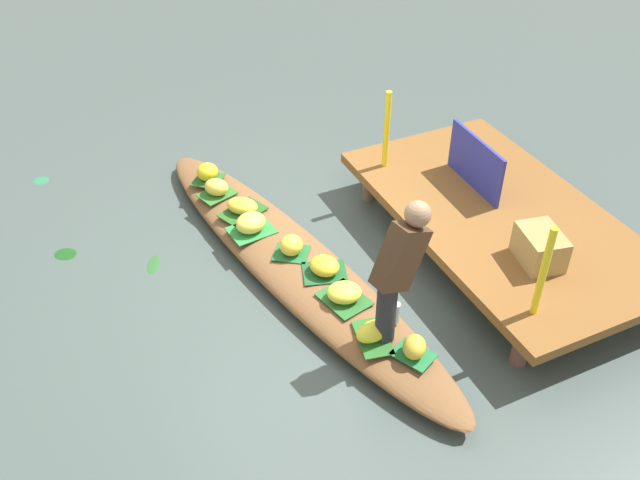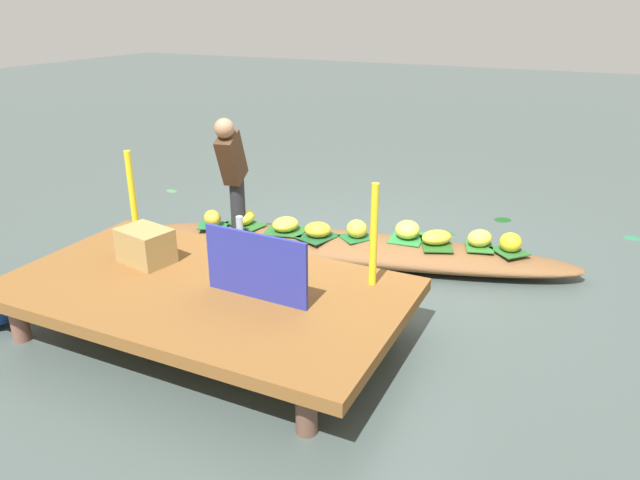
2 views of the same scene
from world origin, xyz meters
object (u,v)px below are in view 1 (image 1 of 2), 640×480
Objects in this scene: vendor_person at (399,267)px; vendor_boat at (295,265)px; banana_bunch_8 at (325,266)px; water_bottle at (396,313)px; banana_bunch_4 at (251,223)px; banana_bunch_5 at (207,172)px; banana_bunch_2 at (414,347)px; banana_bunch_6 at (373,331)px; produce_crate at (540,247)px; market_banner at (475,163)px; banana_bunch_0 at (344,292)px; banana_bunch_1 at (216,187)px; banana_bunch_7 at (242,206)px; banana_bunch_3 at (291,245)px.

vendor_boat is at bearing -165.37° from vendor_person.
banana_bunch_8 is 1.46× the size of water_bottle.
banana_bunch_4 is 1.32× the size of banana_bunch_5.
vendor_boat is 0.60m from banana_bunch_4.
vendor_boat is 1.58m from banana_bunch_2.
vendor_boat is at bearing 23.78° from banana_bunch_4.
banana_bunch_6 is at bearing 12.12° from banana_bunch_4.
banana_bunch_2 is 0.51× the size of produce_crate.
produce_crate is (1.21, -0.17, -0.11)m from market_banner.
banana_bunch_0 is 2.01m from banana_bunch_1.
vendor_person is 2.05m from market_banner.
banana_bunch_2 is 0.36m from banana_bunch_6.
banana_bunch_7 is (-2.06, -0.34, -0.00)m from banana_bunch_6.
banana_bunch_1 is 2.84m from banana_bunch_2.
banana_bunch_0 is 1.29m from banana_bunch_4.
vendor_boat is at bearing -168.68° from banana_bunch_0.
banana_bunch_7 is 2.83m from produce_crate.
banana_bunch_8 is at bearing -170.19° from banana_bunch_2.
banana_bunch_6 is 0.89m from banana_bunch_8.
banana_bunch_8 is at bearing -161.73° from water_bottle.
banana_bunch_6 is 2.09m from banana_bunch_7.
banana_bunch_6 reaches higher than banana_bunch_7.
vendor_boat is 18.29× the size of banana_bunch_1.
market_banner is (-1.24, 1.79, 0.39)m from banana_bunch_6.
banana_bunch_8 is at bearing -179.80° from banana_bunch_0.
produce_crate reaches higher than banana_bunch_1.
water_bottle reaches higher than banana_bunch_1.
banana_bunch_1 is 0.73m from banana_bunch_4.
banana_bunch_2 is 1.20m from banana_bunch_8.
banana_bunch_7 is 1.68× the size of water_bottle.
vendor_person is at bearing 14.87° from banana_bunch_3.
banana_bunch_3 and banana_bunch_5 have the same top height.
produce_crate is (2.02, 1.96, 0.28)m from banana_bunch_7.
banana_bunch_7 is 2.05m from water_bottle.
banana_bunch_3 is 0.26× the size of market_banner.
banana_bunch_6 is 0.25× the size of vendor_person.
banana_bunch_4 reaches higher than banana_bunch_2.
banana_bunch_2 is 2.11m from banana_bunch_4.
water_bottle is at bearing 15.21° from banana_bunch_5.
vendor_person is 0.62m from water_bottle.
market_banner is at bearing 68.97° from banana_bunch_7.
banana_bunch_7 is at bearing -108.90° from market_banner.
banana_bunch_3 is 2.18m from produce_crate.
banana_bunch_4 reaches higher than banana_bunch_7.
banana_bunch_6 reaches higher than vendor_boat.
vendor_person reaches higher than banana_bunch_5.
produce_crate is at bearing 37.38° from banana_bunch_5.
vendor_person is (1.27, 0.34, 0.60)m from banana_bunch_3.
banana_bunch_5 is 0.71× the size of banana_bunch_7.
banana_bunch_3 reaches higher than vendor_boat.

